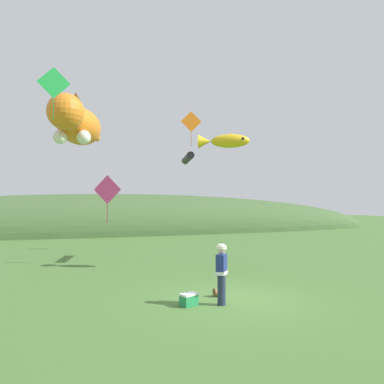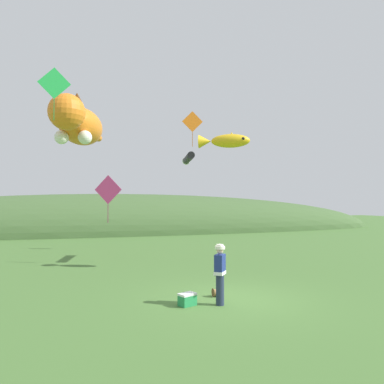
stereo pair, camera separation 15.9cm
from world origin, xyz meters
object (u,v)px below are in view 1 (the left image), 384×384
object	(u,v)px
picnic_cooler	(189,299)
kite_tube_streamer	(188,158)
kite_diamond_orange	(191,122)
kite_fish_windsock	(224,141)
kite_giant_cat	(77,125)
kite_diamond_pink	(107,190)
kite_diamond_green	(54,83)
festival_attendant	(221,272)
kite_spool	(217,292)

from	to	relation	value
picnic_cooler	kite_tube_streamer	xyz separation A→B (m)	(2.45, 7.66, 5.08)
kite_tube_streamer	kite_diamond_orange	world-z (taller)	kite_diamond_orange
kite_fish_windsock	kite_tube_streamer	xyz separation A→B (m)	(-0.85, 2.72, -0.50)
kite_tube_streamer	kite_diamond_orange	size ratio (longest dim) A/B	1.14
kite_giant_cat	kite_fish_windsock	size ratio (longest dim) A/B	3.38
kite_giant_cat	kite_diamond_pink	bearing A→B (deg)	-69.33
kite_diamond_green	kite_diamond_orange	xyz separation A→B (m)	(7.75, 5.06, -0.06)
kite_diamond_green	picnic_cooler	bearing A→B (deg)	-57.04
kite_tube_streamer	kite_diamond_green	bearing A→B (deg)	-166.22
festival_attendant	kite_diamond_pink	xyz separation A→B (m)	(-2.46, 8.26, 2.65)
kite_spool	kite_fish_windsock	world-z (taller)	kite_fish_windsock
festival_attendant	kite_diamond_pink	distance (m)	9.02
festival_attendant	kite_tube_streamer	world-z (taller)	kite_tube_streamer
kite_tube_streamer	kite_diamond_pink	size ratio (longest dim) A/B	1.08
kite_spool	kite_giant_cat	xyz separation A→B (m)	(-4.04, 10.88, 7.27)
festival_attendant	kite_diamond_green	distance (m)	10.65
picnic_cooler	kite_giant_cat	size ratio (longest dim) A/B	0.07
kite_diamond_orange	kite_diamond_pink	distance (m)	7.54
kite_diamond_green	kite_diamond_pink	xyz separation A→B (m)	(2.42, 1.93, -4.38)
kite_giant_cat	kite_diamond_green	world-z (taller)	kite_diamond_green
kite_spool	kite_diamond_pink	size ratio (longest dim) A/B	0.12
kite_giant_cat	kite_diamond_green	bearing A→B (deg)	-101.05
kite_giant_cat	kite_tube_streamer	size ratio (longest dim) A/B	3.17
festival_attendant	kite_fish_windsock	xyz separation A→B (m)	(2.37, 5.19, 4.81)
kite_spool	kite_tube_streamer	xyz separation A→B (m)	(1.29, 6.95, 5.12)
kite_giant_cat	kite_tube_streamer	bearing A→B (deg)	-36.48
kite_spool	kite_diamond_orange	distance (m)	13.29
kite_tube_streamer	kite_diamond_orange	bearing A→B (deg)	68.81
kite_tube_streamer	kite_giant_cat	bearing A→B (deg)	143.52
kite_spool	kite_giant_cat	distance (m)	13.70
festival_attendant	kite_tube_streamer	size ratio (longest dim) A/B	0.71
festival_attendant	kite_giant_cat	bearing A→B (deg)	107.81
picnic_cooler	kite_giant_cat	world-z (taller)	kite_giant_cat
kite_diamond_orange	kite_diamond_pink	size ratio (longest dim) A/B	0.94
picnic_cooler	kite_diamond_orange	bearing A→B (deg)	71.18
kite_fish_windsock	festival_attendant	bearing A→B (deg)	-114.57
kite_spool	kite_diamond_green	bearing A→B (deg)	133.53
kite_giant_cat	kite_diamond_pink	xyz separation A→B (m)	(1.35, -3.57, -3.80)
festival_attendant	kite_fish_windsock	size ratio (longest dim) A/B	0.76
kite_fish_windsock	kite_diamond_orange	bearing A→B (deg)	85.39
picnic_cooler	kite_tube_streamer	distance (m)	9.51
kite_spool	kite_diamond_green	world-z (taller)	kite_diamond_green
kite_diamond_orange	festival_attendant	bearing A→B (deg)	-104.15
kite_fish_windsock	kite_diamond_pink	xyz separation A→B (m)	(-4.83, 3.08, -2.15)
kite_spool	picnic_cooler	xyz separation A→B (m)	(-1.16, -0.71, 0.05)
kite_diamond_green	kite_spool	bearing A→B (deg)	-46.47
kite_fish_windsock	kite_tube_streamer	world-z (taller)	kite_fish_windsock
kite_giant_cat	kite_diamond_pink	size ratio (longest dim) A/B	3.41
kite_diamond_pink	kite_spool	bearing A→B (deg)	-69.81
kite_fish_windsock	kite_diamond_orange	size ratio (longest dim) A/B	1.07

